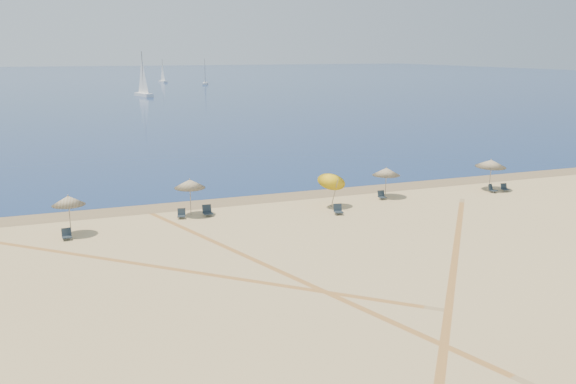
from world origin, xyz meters
name	(u,v)px	position (x,y,z in m)	size (l,w,h in m)	color
ground	(478,342)	(0.00, 0.00, 0.00)	(160.00, 160.00, 0.00)	tan
ocean	(97,79)	(0.00, 225.00, 0.01)	(500.00, 500.00, 0.00)	#0C2151
wet_sand	(269,197)	(0.00, 24.00, 0.00)	(500.00, 500.00, 0.00)	olive
umbrella_1	(68,200)	(-13.81, 19.52, 2.05)	(1.90, 1.90, 2.39)	gray
umbrella_2	(190,184)	(-6.34, 21.29, 2.10)	(2.02, 2.03, 2.44)	gray
umbrella_3	(332,178)	(3.18, 19.89, 2.01)	(1.93, 1.98, 2.68)	gray
umbrella_4	(386,172)	(8.15, 21.23, 1.89)	(2.04, 2.04, 2.23)	gray
umbrella_5	(491,163)	(16.86, 20.47, 2.06)	(2.34, 2.37, 2.41)	gray
chair_2	(67,235)	(-14.06, 18.58, 0.28)	(0.56, 0.64, 0.63)	black
chair_3	(181,214)	(-7.06, 20.73, 0.27)	(0.63, 0.69, 0.61)	black
chair_4	(207,211)	(-5.36, 20.70, 0.31)	(0.60, 0.70, 0.71)	black
chair_5	(338,210)	(2.80, 18.07, 0.29)	(0.66, 0.74, 0.67)	black
chair_6	(382,195)	(7.53, 20.68, 0.27)	(0.55, 0.63, 0.61)	black
chair_7	(492,189)	(16.43, 19.59, 0.27)	(0.71, 0.75, 0.62)	black
chair_8	(505,188)	(17.61, 19.60, 0.26)	(0.56, 0.63, 0.59)	black
sailboat_0	(143,83)	(4.74, 128.91, 3.12)	(3.68, 7.14, 10.32)	white
sailboat_1	(163,75)	(19.30, 191.08, 2.29)	(2.13, 5.23, 7.57)	white
sailboat_2	(205,77)	(29.61, 172.96, 2.43)	(2.98, 5.56, 8.04)	white
tire_tracks	(292,266)	(-3.55, 9.98, 0.00)	(54.40, 45.41, 0.00)	tan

